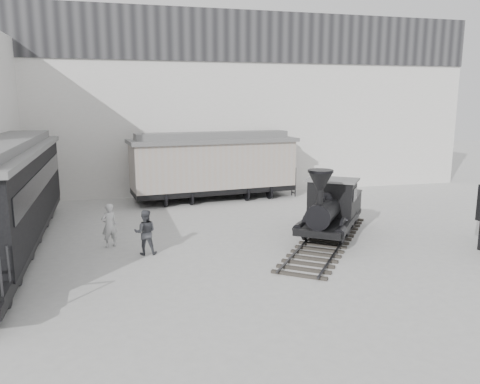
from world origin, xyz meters
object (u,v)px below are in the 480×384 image
object	(u,v)px
boxcar	(213,164)
visitor_b	(145,232)
locomotive	(330,211)
visitor_a	(109,225)
passenger_coach	(0,195)

from	to	relation	value
boxcar	visitor_b	bearing A→B (deg)	-121.93
locomotive	visitor_a	bearing A→B (deg)	-149.75
locomotive	visitor_b	xyz separation A→B (m)	(-7.63, -0.30, -0.29)
boxcar	visitor_a	bearing A→B (deg)	-132.12
visitor_a	boxcar	bearing A→B (deg)	-150.57
locomotive	visitor_b	size ratio (longest dim) A/B	4.79
locomotive	boxcar	xyz separation A→B (m)	(-3.22, 9.02, 0.93)
passenger_coach	visitor_b	distance (m)	5.78
locomotive	boxcar	distance (m)	9.62
passenger_coach	visitor_a	size ratio (longest dim) A/B	8.37
locomotive	visitor_a	world-z (taller)	locomotive
passenger_coach	visitor_b	xyz separation A→B (m)	(5.28, -1.96, -1.31)
boxcar	visitor_b	distance (m)	10.38
visitor_a	locomotive	bearing A→B (deg)	148.72
passenger_coach	visitor_a	world-z (taller)	passenger_coach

